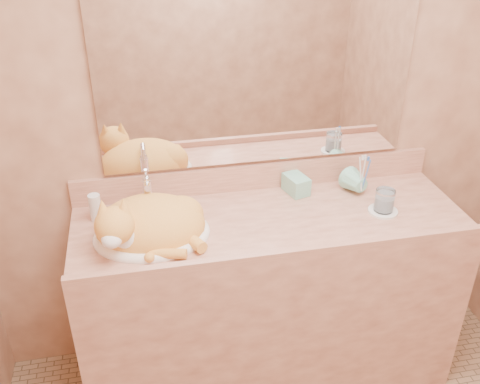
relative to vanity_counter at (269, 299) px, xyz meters
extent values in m
cube|color=brown|center=(0.00, 0.28, 0.82)|extent=(2.40, 0.02, 2.50)
cube|color=white|center=(0.00, 0.26, 0.97)|extent=(1.30, 0.02, 0.80)
imported|color=#7ECAAE|center=(0.18, 0.13, 0.52)|extent=(0.10, 0.10, 0.18)
imported|color=#7ECAAE|center=(0.43, 0.09, 0.47)|extent=(0.13, 0.13, 0.10)
cylinder|color=white|center=(0.47, -0.04, 0.43)|extent=(0.12, 0.12, 0.01)
cylinder|color=white|center=(0.47, -0.04, 0.48)|extent=(0.08, 0.08, 0.09)
cylinder|color=silver|center=(-0.69, 0.14, 0.48)|extent=(0.05, 0.05, 0.11)
camera|label=1|loc=(-0.50, -1.77, 1.60)|focal=40.00mm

